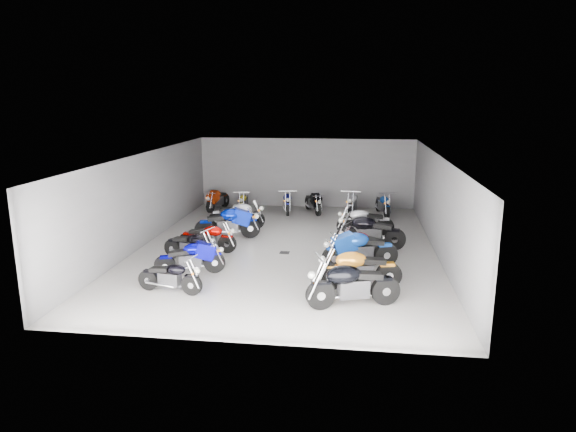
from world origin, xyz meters
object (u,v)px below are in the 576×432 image
object	(u,v)px
drain_grate	(285,253)
motorcycle_left_b	(191,258)
motorcycle_right_e	(370,232)
motorcycle_back_c	(287,202)
motorcycle_left_d	(208,237)
motorcycle_back_f	(383,204)
motorcycle_right_b	(359,269)
motorcycle_back_a	(218,200)
motorcycle_back_e	(353,203)
motorcycle_right_f	(365,221)
motorcycle_left_c	(191,246)
motorcycle_right_c	(359,250)
motorcycle_left_f	(237,215)
motorcycle_right_a	(352,285)
motorcycle_back_d	(313,202)
motorcycle_left_e	(228,224)
motorcycle_right_d	(365,245)
motorcycle_left_a	(171,277)
motorcycle_back_b	(244,202)

from	to	relation	value
drain_grate	motorcycle_left_b	size ratio (longest dim) A/B	0.16
motorcycle_left_b	motorcycle_right_e	xyz separation A→B (m)	(5.25, 3.46, 0.08)
motorcycle_back_c	motorcycle_left_d	bearing A→B (deg)	64.44
motorcycle_left_d	motorcycle_back_f	xyz separation A→B (m)	(6.09, 6.30, -0.01)
motorcycle_right_b	motorcycle_back_c	bearing A→B (deg)	5.63
motorcycle_back_a	motorcycle_back_e	world-z (taller)	motorcycle_back_e
motorcycle_left_b	motorcycle_right_f	bearing A→B (deg)	114.18
motorcycle_left_c	motorcycle_right_c	bearing A→B (deg)	106.96
motorcycle_back_f	motorcycle_right_f	bearing A→B (deg)	64.34
motorcycle_left_f	motorcycle_right_a	distance (m)	8.55
motorcycle_right_a	motorcycle_back_d	bearing A→B (deg)	-7.87
motorcycle_right_e	motorcycle_back_a	size ratio (longest dim) A/B	1.19
motorcycle_left_e	motorcycle_right_a	distance (m)	7.28
drain_grate	motorcycle_left_d	distance (m)	2.62
motorcycle_left_d	motorcycle_back_a	bearing A→B (deg)	-162.04
drain_grate	motorcycle_right_a	xyz separation A→B (m)	(2.26, -4.26, 0.57)
motorcycle_right_a	motorcycle_right_d	world-z (taller)	motorcycle_right_a
motorcycle_left_c	motorcycle_left_d	size ratio (longest dim) A/B	0.93
motorcycle_left_a	motorcycle_right_b	bearing A→B (deg)	110.52
motorcycle_back_b	motorcycle_right_c	bearing A→B (deg)	121.22
motorcycle_left_b	motorcycle_back_d	distance (m)	9.12
motorcycle_left_a	motorcycle_right_c	bearing A→B (deg)	128.19
motorcycle_back_a	motorcycle_back_b	size ratio (longest dim) A/B	1.07
motorcycle_back_c	motorcycle_right_d	bearing A→B (deg)	108.90
drain_grate	motorcycle_back_e	world-z (taller)	motorcycle_back_e
motorcycle_right_d	motorcycle_back_e	world-z (taller)	motorcycle_back_e
motorcycle_left_c	motorcycle_right_a	size ratio (longest dim) A/B	0.82
motorcycle_right_f	motorcycle_back_d	world-z (taller)	motorcycle_right_f
motorcycle_back_c	motorcycle_back_d	size ratio (longest dim) A/B	1.09
motorcycle_left_c	motorcycle_left_f	bearing A→B (deg)	-169.68
motorcycle_right_c	motorcycle_right_a	bearing A→B (deg)	157.38
motorcycle_left_d	motorcycle_back_e	world-z (taller)	motorcycle_back_e
drain_grate	motorcycle_back_b	size ratio (longest dim) A/B	0.17
motorcycle_right_c	motorcycle_back_a	bearing A→B (deg)	21.59
drain_grate	motorcycle_left_b	distance (m)	3.50
motorcycle_right_b	motorcycle_right_f	size ratio (longest dim) A/B	1.07
drain_grate	motorcycle_right_d	world-z (taller)	motorcycle_right_d
motorcycle_back_d	motorcycle_left_d	bearing A→B (deg)	41.46
motorcycle_right_a	motorcycle_back_c	size ratio (longest dim) A/B	1.15
motorcycle_left_e	motorcycle_left_f	xyz separation A→B (m)	(-0.02, 1.54, -0.04)
motorcycle_right_c	motorcycle_left_a	bearing A→B (deg)	99.21
motorcycle_left_e	motorcycle_left_c	bearing A→B (deg)	-30.65
drain_grate	motorcycle_left_f	world-z (taller)	motorcycle_left_f
motorcycle_left_d	drain_grate	bearing A→B (deg)	99.89
motorcycle_left_e	motorcycle_left_a	bearing A→B (deg)	-20.41
motorcycle_left_f	motorcycle_left_b	bearing A→B (deg)	-4.90
motorcycle_back_d	motorcycle_left_a	bearing A→B (deg)	50.49
motorcycle_back_c	motorcycle_left_c	bearing A→B (deg)	64.40
drain_grate	motorcycle_left_c	bearing A→B (deg)	-158.18
motorcycle_left_e	motorcycle_back_f	size ratio (longest dim) A/B	1.17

